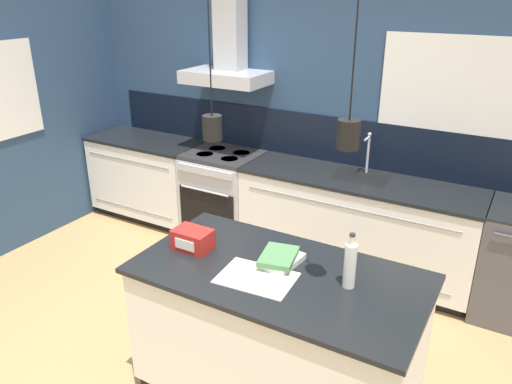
{
  "coord_description": "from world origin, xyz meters",
  "views": [
    {
      "loc": [
        1.88,
        -2.21,
        2.45
      ],
      "look_at": [
        0.2,
        0.7,
        1.05
      ],
      "focal_mm": 35.0,
      "sensor_mm": 36.0,
      "label": 1
    }
  ],
  "objects_px": {
    "oven_range": "(224,196)",
    "bottle_on_island": "(350,265)",
    "book_stack": "(280,259)",
    "red_supply_box": "(193,239)"
  },
  "relations": [
    {
      "from": "oven_range",
      "to": "bottle_on_island",
      "type": "bearing_deg",
      "value": -40.47
    },
    {
      "from": "oven_range",
      "to": "book_stack",
      "type": "xyz_separation_m",
      "value": [
        1.46,
        -1.59,
        0.49
      ]
    },
    {
      "from": "bottle_on_island",
      "to": "book_stack",
      "type": "relative_size",
      "value": 1.05
    },
    {
      "from": "book_stack",
      "to": "bottle_on_island",
      "type": "bearing_deg",
      "value": -3.08
    },
    {
      "from": "bottle_on_island",
      "to": "book_stack",
      "type": "height_order",
      "value": "bottle_on_island"
    },
    {
      "from": "book_stack",
      "to": "red_supply_box",
      "type": "bearing_deg",
      "value": -169.2
    },
    {
      "from": "bottle_on_island",
      "to": "book_stack",
      "type": "bearing_deg",
      "value": 176.92
    },
    {
      "from": "oven_range",
      "to": "bottle_on_island",
      "type": "xyz_separation_m",
      "value": [
        1.89,
        -1.62,
        0.59
      ]
    },
    {
      "from": "oven_range",
      "to": "red_supply_box",
      "type": "xyz_separation_m",
      "value": [
        0.9,
        -1.7,
        0.52
      ]
    },
    {
      "from": "bottle_on_island",
      "to": "red_supply_box",
      "type": "bearing_deg",
      "value": -175.23
    }
  ]
}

